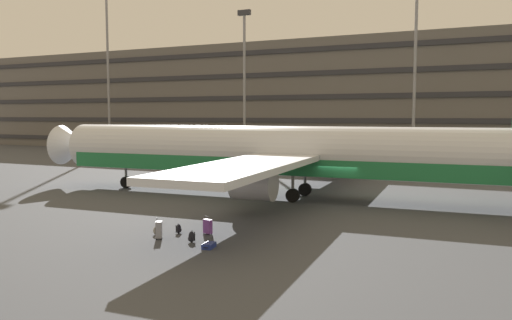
{
  "coord_description": "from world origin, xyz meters",
  "views": [
    {
      "loc": [
        8.44,
        -31.79,
        5.71
      ],
      "look_at": [
        -4.26,
        -3.99,
        3.0
      ],
      "focal_mm": 35.36,
      "sensor_mm": 36.0,
      "label": 1
    }
  ],
  "objects_px": {
    "airliner": "(286,153)",
    "suitcase_upright": "(208,226)",
    "suitcase_laid_flat": "(159,230)",
    "backpack_purple": "(179,229)",
    "backpack_scuffed": "(191,237)",
    "backpack_large": "(156,231)",
    "suitcase_teal": "(209,246)"
  },
  "relations": [
    {
      "from": "airliner",
      "to": "suitcase_teal",
      "type": "distance_m",
      "value": 14.18
    },
    {
      "from": "suitcase_upright",
      "to": "backpack_purple",
      "type": "bearing_deg",
      "value": -162.71
    },
    {
      "from": "suitcase_teal",
      "to": "backpack_scuffed",
      "type": "bearing_deg",
      "value": 156.72
    },
    {
      "from": "backpack_purple",
      "to": "backpack_large",
      "type": "xyz_separation_m",
      "value": [
        -0.82,
        -0.68,
        -0.02
      ]
    },
    {
      "from": "suitcase_laid_flat",
      "to": "suitcase_teal",
      "type": "height_order",
      "value": "suitcase_laid_flat"
    },
    {
      "from": "airliner",
      "to": "suitcase_teal",
      "type": "relative_size",
      "value": 51.14
    },
    {
      "from": "suitcase_teal",
      "to": "backpack_purple",
      "type": "xyz_separation_m",
      "value": [
        -2.69,
        1.76,
        0.11
      ]
    },
    {
      "from": "suitcase_teal",
      "to": "backpack_large",
      "type": "height_order",
      "value": "backpack_large"
    },
    {
      "from": "suitcase_upright",
      "to": "suitcase_teal",
      "type": "bearing_deg",
      "value": -58.8
    },
    {
      "from": "suitcase_laid_flat",
      "to": "backpack_purple",
      "type": "bearing_deg",
      "value": 80.14
    },
    {
      "from": "suitcase_laid_flat",
      "to": "backpack_large",
      "type": "xyz_separation_m",
      "value": [
        -0.59,
        0.63,
        -0.24
      ]
    },
    {
      "from": "backpack_purple",
      "to": "backpack_large",
      "type": "relative_size",
      "value": 1.1
    },
    {
      "from": "suitcase_upright",
      "to": "backpack_large",
      "type": "height_order",
      "value": "suitcase_upright"
    },
    {
      "from": "suitcase_teal",
      "to": "suitcase_upright",
      "type": "bearing_deg",
      "value": 121.2
    },
    {
      "from": "airliner",
      "to": "backpack_scuffed",
      "type": "xyz_separation_m",
      "value": [
        0.54,
        -13.23,
        -2.85
      ]
    },
    {
      "from": "backpack_purple",
      "to": "suitcase_laid_flat",
      "type": "bearing_deg",
      "value": -99.86
    },
    {
      "from": "suitcase_teal",
      "to": "backpack_scuffed",
      "type": "distance_m",
      "value": 1.32
    },
    {
      "from": "airliner",
      "to": "backpack_purple",
      "type": "height_order",
      "value": "airliner"
    },
    {
      "from": "airliner",
      "to": "suitcase_laid_flat",
      "type": "relative_size",
      "value": 39.85
    },
    {
      "from": "backpack_purple",
      "to": "suitcase_teal",
      "type": "bearing_deg",
      "value": -33.18
    },
    {
      "from": "airliner",
      "to": "suitcase_upright",
      "type": "distance_m",
      "value": 11.88
    },
    {
      "from": "suitcase_upright",
      "to": "airliner",
      "type": "bearing_deg",
      "value": 92.09
    },
    {
      "from": "airliner",
      "to": "backpack_scuffed",
      "type": "height_order",
      "value": "airliner"
    },
    {
      "from": "airliner",
      "to": "backpack_scuffed",
      "type": "distance_m",
      "value": 13.54
    },
    {
      "from": "suitcase_laid_flat",
      "to": "suitcase_upright",
      "type": "relative_size",
      "value": 1.11
    },
    {
      "from": "suitcase_upright",
      "to": "backpack_scuffed",
      "type": "bearing_deg",
      "value": -85.96
    },
    {
      "from": "airliner",
      "to": "suitcase_teal",
      "type": "height_order",
      "value": "airliner"
    },
    {
      "from": "airliner",
      "to": "suitcase_laid_flat",
      "type": "xyz_separation_m",
      "value": [
        -1.17,
        -13.3,
        -2.66
      ]
    },
    {
      "from": "suitcase_upright",
      "to": "backpack_scuffed",
      "type": "xyz_separation_m",
      "value": [
        0.12,
        -1.67,
        -0.14
      ]
    },
    {
      "from": "suitcase_upright",
      "to": "backpack_purple",
      "type": "relative_size",
      "value": 1.79
    },
    {
      "from": "suitcase_upright",
      "to": "backpack_scuffed",
      "type": "distance_m",
      "value": 1.68
    },
    {
      "from": "suitcase_laid_flat",
      "to": "suitcase_upright",
      "type": "height_order",
      "value": "suitcase_laid_flat"
    }
  ]
}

